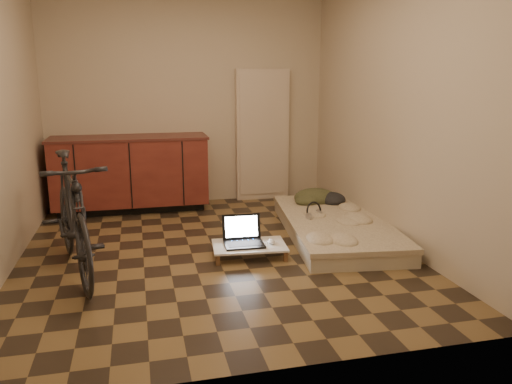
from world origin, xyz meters
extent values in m
cube|color=brown|center=(0.00, 0.00, 0.00)|extent=(3.50, 4.00, 0.00)
cube|color=#C3B196|center=(0.00, 2.00, 1.30)|extent=(3.50, 0.00, 2.60)
cube|color=#C3B196|center=(0.00, -2.00, 1.30)|extent=(3.50, 0.00, 2.60)
cube|color=#C3B196|center=(1.75, 0.00, 1.30)|extent=(0.00, 4.00, 2.60)
cube|color=black|center=(-0.75, 1.74, 0.05)|extent=(1.70, 0.48, 0.10)
cube|color=#571D18|center=(-0.75, 1.70, 0.49)|extent=(1.80, 0.60, 0.78)
cube|color=#50231D|center=(-0.75, 1.70, 0.90)|extent=(1.84, 0.62, 0.03)
cube|color=beige|center=(0.95, 1.94, 0.85)|extent=(0.70, 0.10, 1.70)
imported|color=black|center=(-1.20, -0.26, 0.55)|extent=(0.89, 1.78, 1.11)
cube|color=#BDB297|center=(1.30, 0.23, 0.06)|extent=(1.21, 2.14, 0.13)
cube|color=beige|center=(1.30, 0.23, 0.15)|extent=(1.23, 2.16, 0.05)
cube|color=brown|center=(-0.03, -0.35, 0.05)|extent=(0.04, 0.04, 0.09)
cube|color=brown|center=(0.01, 0.02, 0.05)|extent=(0.04, 0.04, 0.09)
cube|color=brown|center=(0.58, -0.40, 0.05)|extent=(0.04, 0.04, 0.09)
cube|color=brown|center=(0.61, -0.03, 0.05)|extent=(0.04, 0.04, 0.09)
cube|color=silver|center=(0.29, -0.19, 0.10)|extent=(0.70, 0.49, 0.02)
cube|color=black|center=(0.24, -0.20, 0.12)|extent=(0.37, 0.27, 0.02)
cube|color=black|center=(0.25, -0.04, 0.24)|extent=(0.36, 0.08, 0.23)
cube|color=white|center=(0.25, -0.04, 0.24)|extent=(0.30, 0.06, 0.19)
ellipsoid|color=silver|center=(0.49, -0.21, 0.13)|extent=(0.07, 0.11, 0.04)
camera|label=1|loc=(-0.66, -4.41, 1.62)|focal=35.00mm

